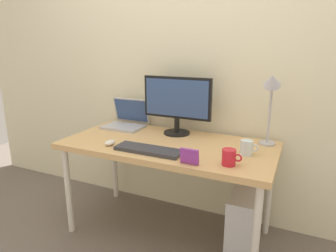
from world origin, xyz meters
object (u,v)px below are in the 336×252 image
(monitor, at_px, (177,102))
(coffee_mug, at_px, (229,157))
(keyboard, at_px, (149,150))
(glass_cup, at_px, (247,148))
(desk, at_px, (168,151))
(laptop, at_px, (127,120))
(computer_tower, at_px, (244,222))
(photo_frame, at_px, (189,156))
(desk_lamp, at_px, (271,92))
(mouse, at_px, (110,143))

(monitor, height_order, coffee_mug, monitor)
(keyboard, height_order, glass_cup, glass_cup)
(desk, height_order, glass_cup, glass_cup)
(monitor, bearing_deg, laptop, 177.77)
(keyboard, relative_size, computer_tower, 1.05)
(desk, distance_m, laptop, 0.56)
(photo_frame, relative_size, computer_tower, 0.26)
(keyboard, distance_m, computer_tower, 0.82)
(desk, xyz_separation_m, laptop, (-0.49, 0.24, 0.12))
(desk, height_order, computer_tower, desk)
(desk, height_order, laptop, laptop)
(desk_lamp, bearing_deg, computer_tower, -112.77)
(coffee_mug, xyz_separation_m, computer_tower, (0.07, 0.25, -0.55))
(desk_lamp, relative_size, keyboard, 1.15)
(monitor, distance_m, laptop, 0.50)
(coffee_mug, relative_size, glass_cup, 1.02)
(desk, height_order, coffee_mug, coffee_mug)
(desk, distance_m, desk_lamp, 0.79)
(monitor, xyz_separation_m, coffee_mug, (0.51, -0.44, -0.20))
(desk, xyz_separation_m, photo_frame, (0.27, -0.30, 0.11))
(desk, distance_m, photo_frame, 0.42)
(computer_tower, bearing_deg, laptop, 168.70)
(desk, relative_size, mouse, 16.21)
(mouse, distance_m, computer_tower, 1.05)
(monitor, xyz_separation_m, glass_cup, (0.57, -0.23, -0.20))
(desk_lamp, distance_m, keyboard, 0.87)
(monitor, xyz_separation_m, photo_frame, (0.30, -0.53, -0.20))
(desk_lamp, height_order, computer_tower, desk_lamp)
(desk, xyz_separation_m, glass_cup, (0.54, -0.01, 0.11))
(monitor, bearing_deg, keyboard, -90.84)
(monitor, distance_m, photo_frame, 0.64)
(laptop, xyz_separation_m, computer_tower, (1.04, -0.21, -0.56))
(monitor, distance_m, mouse, 0.58)
(monitor, bearing_deg, desk_lamp, 0.09)
(laptop, xyz_separation_m, glass_cup, (1.03, -0.25, -0.01))
(desk, bearing_deg, desk_lamp, 19.64)
(desk, relative_size, desk_lamp, 2.89)
(glass_cup, xyz_separation_m, photo_frame, (-0.27, -0.29, 0.00))
(desk, relative_size, glass_cup, 13.05)
(laptop, bearing_deg, coffee_mug, -25.46)
(desk_lamp, xyz_separation_m, photo_frame, (-0.36, -0.53, -0.31))
(desk, bearing_deg, coffee_mug, -24.62)
(laptop, height_order, mouse, laptop)
(keyboard, bearing_deg, mouse, 179.20)
(desk_lamp, xyz_separation_m, glass_cup, (-0.09, -0.23, -0.32))
(keyboard, distance_m, glass_cup, 0.61)
(monitor, relative_size, computer_tower, 1.26)
(laptop, distance_m, mouse, 0.48)
(desk, relative_size, coffee_mug, 12.81)
(keyboard, distance_m, mouse, 0.30)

